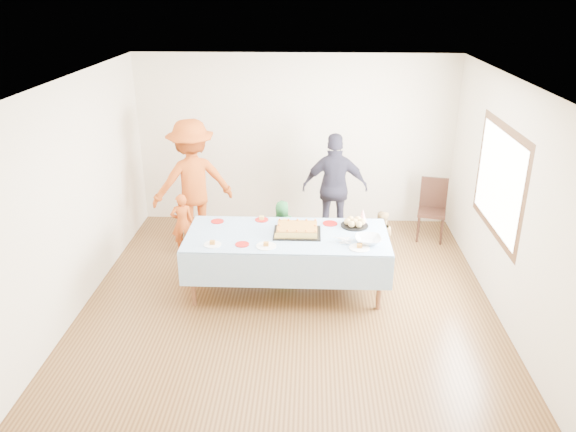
% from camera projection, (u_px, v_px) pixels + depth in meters
% --- Properties ---
extents(ground, '(5.00, 5.00, 0.00)m').
position_uv_depth(ground, '(289.00, 295.00, 7.10)').
color(ground, '#4D2E16').
rests_on(ground, ground).
extents(room_walls, '(5.04, 5.04, 2.72)m').
position_uv_depth(room_walls, '(294.00, 161.00, 6.43)').
color(room_walls, beige).
rests_on(room_walls, ground).
extents(party_table, '(2.50, 1.10, 0.78)m').
position_uv_depth(party_table, '(287.00, 238.00, 6.96)').
color(party_table, brown).
rests_on(party_table, ground).
extents(birthday_cake, '(0.58, 0.45, 0.10)m').
position_uv_depth(birthday_cake, '(297.00, 230.00, 6.95)').
color(birthday_cake, black).
rests_on(birthday_cake, party_table).
extents(rolls_tray, '(0.35, 0.35, 0.11)m').
position_uv_depth(rolls_tray, '(355.00, 223.00, 7.16)').
color(rolls_tray, black).
rests_on(rolls_tray, party_table).
extents(punch_bowl, '(0.32, 0.32, 0.08)m').
position_uv_depth(punch_bowl, '(368.00, 240.00, 6.70)').
color(punch_bowl, silver).
rests_on(punch_bowl, party_table).
extents(party_hat, '(0.11, 0.11, 0.19)m').
position_uv_depth(party_hat, '(363.00, 215.00, 7.26)').
color(party_hat, white).
rests_on(party_hat, party_table).
extents(fork_pile, '(0.24, 0.18, 0.07)m').
position_uv_depth(fork_pile, '(344.00, 240.00, 6.71)').
color(fork_pile, white).
rests_on(fork_pile, party_table).
extents(plate_red_far_a, '(0.17, 0.17, 0.01)m').
position_uv_depth(plate_red_far_a, '(217.00, 221.00, 7.31)').
color(plate_red_far_a, red).
rests_on(plate_red_far_a, party_table).
extents(plate_red_far_b, '(0.18, 0.18, 0.01)m').
position_uv_depth(plate_red_far_b, '(262.00, 220.00, 7.36)').
color(plate_red_far_b, red).
rests_on(plate_red_far_b, party_table).
extents(plate_red_far_c, '(0.18, 0.18, 0.01)m').
position_uv_depth(plate_red_far_c, '(285.00, 223.00, 7.27)').
color(plate_red_far_c, red).
rests_on(plate_red_far_c, party_table).
extents(plate_red_far_d, '(0.19, 0.19, 0.01)m').
position_uv_depth(plate_red_far_d, '(330.00, 223.00, 7.25)').
color(plate_red_far_d, red).
rests_on(plate_red_far_d, party_table).
extents(plate_red_near, '(0.17, 0.17, 0.01)m').
position_uv_depth(plate_red_near, '(242.00, 244.00, 6.67)').
color(plate_red_near, red).
rests_on(plate_red_near, party_table).
extents(plate_white_left, '(0.21, 0.21, 0.01)m').
position_uv_depth(plate_white_left, '(213.00, 244.00, 6.66)').
color(plate_white_left, white).
rests_on(plate_white_left, party_table).
extents(plate_white_mid, '(0.24, 0.24, 0.01)m').
position_uv_depth(plate_white_mid, '(266.00, 246.00, 6.62)').
color(plate_white_mid, white).
rests_on(plate_white_mid, party_table).
extents(plate_white_right, '(0.24, 0.24, 0.01)m').
position_uv_depth(plate_white_right, '(359.00, 248.00, 6.58)').
color(plate_white_right, white).
rests_on(plate_white_right, party_table).
extents(dining_chair, '(0.49, 0.49, 0.94)m').
position_uv_depth(dining_chair, '(432.00, 205.00, 8.56)').
color(dining_chair, black).
rests_on(dining_chair, ground).
extents(toddler_left, '(0.37, 0.29, 0.89)m').
position_uv_depth(toddler_left, '(182.00, 223.00, 8.12)').
color(toddler_left, '#BA4A17').
rests_on(toddler_left, ground).
extents(toddler_mid, '(0.43, 0.32, 0.80)m').
position_uv_depth(toddler_mid, '(282.00, 228.00, 8.07)').
color(toddler_mid, '#246C32').
rests_on(toddler_mid, ground).
extents(toddler_right, '(0.42, 0.35, 0.81)m').
position_uv_depth(toddler_right, '(380.00, 238.00, 7.73)').
color(toddler_right, tan).
rests_on(toddler_right, ground).
extents(adult_left, '(1.39, 1.11, 1.87)m').
position_uv_depth(adult_left, '(193.00, 182.00, 8.31)').
color(adult_left, '#B64B16').
rests_on(adult_left, ground).
extents(adult_right, '(0.98, 0.42, 1.66)m').
position_uv_depth(adult_right, '(335.00, 188.00, 8.38)').
color(adult_right, '#2F2D3E').
rests_on(adult_right, ground).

